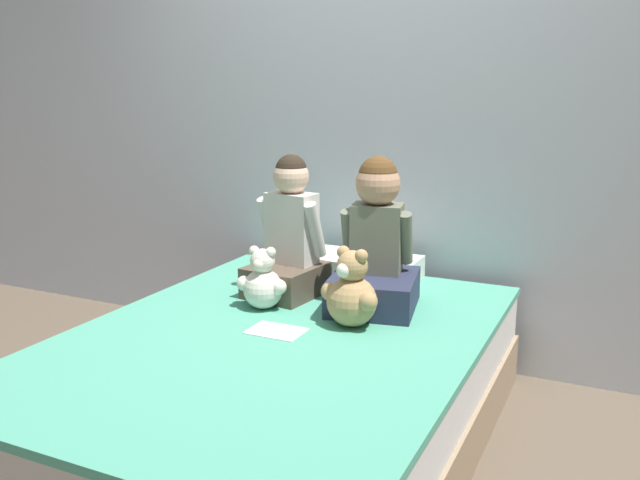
{
  "coord_description": "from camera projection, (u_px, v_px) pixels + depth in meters",
  "views": [
    {
      "loc": [
        1.18,
        -2.1,
        1.38
      ],
      "look_at": [
        0.0,
        0.39,
        0.74
      ],
      "focal_mm": 38.0,
      "sensor_mm": 36.0,
      "label": 1
    }
  ],
  "objects": [
    {
      "name": "sign_card",
      "position": [
        276.0,
        331.0,
        2.56
      ],
      "size": [
        0.21,
        0.15,
        0.0
      ],
      "color": "white",
      "rests_on": "bed"
    },
    {
      "name": "bed",
      "position": [
        276.0,
        391.0,
        2.6
      ],
      "size": [
        1.48,
        2.01,
        0.46
      ],
      "color": "#997F60",
      "rests_on": "ground_plane"
    },
    {
      "name": "pillow_at_headboard",
      "position": [
        359.0,
        267.0,
        3.26
      ],
      "size": [
        0.57,
        0.3,
        0.11
      ],
      "color": "silver",
      "rests_on": "bed"
    },
    {
      "name": "wall_behind_bed",
      "position": [
        383.0,
        111.0,
        3.35
      ],
      "size": [
        8.0,
        0.06,
        2.5
      ],
      "color": "silver",
      "rests_on": "ground_plane"
    },
    {
      "name": "teddy_bear_held_by_left_child",
      "position": [
        263.0,
        283.0,
        2.81
      ],
      "size": [
        0.22,
        0.17,
        0.27
      ],
      "rotation": [
        0.0,
        0.0,
        0.1
      ],
      "color": "silver",
      "rests_on": "bed"
    },
    {
      "name": "child_on_left",
      "position": [
        289.0,
        238.0,
        2.98
      ],
      "size": [
        0.33,
        0.35,
        0.62
      ],
      "rotation": [
        0.0,
        0.0,
        -0.13
      ],
      "color": "brown",
      "rests_on": "bed"
    },
    {
      "name": "teddy_bear_held_by_right_child",
      "position": [
        351.0,
        293.0,
        2.6
      ],
      "size": [
        0.25,
        0.2,
        0.31
      ],
      "rotation": [
        0.0,
        0.0,
        -0.29
      ],
      "color": "tan",
      "rests_on": "bed"
    },
    {
      "name": "ground_plane",
      "position": [
        277.0,
        445.0,
        2.65
      ],
      "size": [
        14.0,
        14.0,
        0.0
      ],
      "primitive_type": "plane",
      "color": "brown"
    },
    {
      "name": "child_on_right",
      "position": [
        376.0,
        248.0,
        2.81
      ],
      "size": [
        0.42,
        0.45,
        0.63
      ],
      "rotation": [
        0.0,
        0.0,
        0.2
      ],
      "color": "#282D47",
      "rests_on": "bed"
    }
  ]
}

